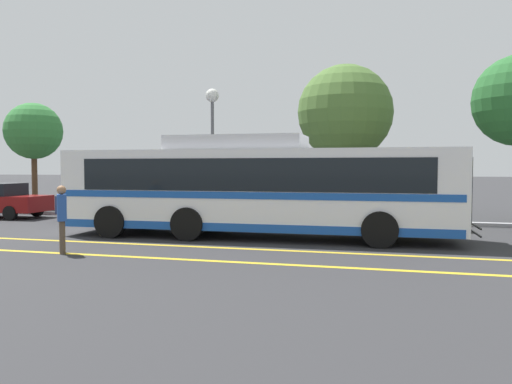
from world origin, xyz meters
TOP-DOWN VIEW (x-y plane):
  - ground_plane at (0.00, 0.00)m, footprint 220.00×220.00m
  - lane_strip_0 at (-1.14, -2.62)m, footprint 32.06×0.20m
  - lane_strip_1 at (-1.14, -4.48)m, footprint 32.06×0.20m
  - curb_strip at (-1.14, 4.41)m, footprint 40.06×0.36m
  - transit_bus at (-1.16, -0.42)m, footprint 12.41×2.81m
  - parked_car_1 at (-7.84, 2.61)m, footprint 4.57×1.89m
  - parked_car_2 at (-2.65, 2.65)m, footprint 4.42×1.97m
  - parked_car_3 at (3.00, 3.06)m, footprint 4.51×2.05m
  - pedestrian_0 at (-5.13, -4.50)m, footprint 0.43×0.47m
  - street_lamp at (-4.67, 5.43)m, footprint 0.59×0.59m
  - tree_0 at (-14.69, 6.42)m, footprint 2.86×2.86m
  - tree_1 at (0.80, 8.82)m, footprint 4.51×4.51m

SIDE VIEW (x-z plane):
  - ground_plane at x=0.00m, z-range 0.00..0.00m
  - lane_strip_0 at x=-1.14m, z-range 0.00..0.01m
  - lane_strip_1 at x=-1.14m, z-range 0.00..0.01m
  - curb_strip at x=-1.14m, z-range 0.00..0.15m
  - parked_car_2 at x=-2.65m, z-range 0.03..1.27m
  - parked_car_1 at x=-7.84m, z-range 0.02..1.49m
  - parked_car_3 at x=3.00m, z-range 0.00..1.55m
  - pedestrian_0 at x=-5.13m, z-range 0.12..1.85m
  - transit_bus at x=-1.16m, z-range -0.01..3.15m
  - tree_0 at x=-14.69m, z-range 1.28..6.74m
  - street_lamp at x=-4.67m, z-range 1.60..7.23m
  - tree_1 at x=0.80m, z-range 1.26..8.31m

